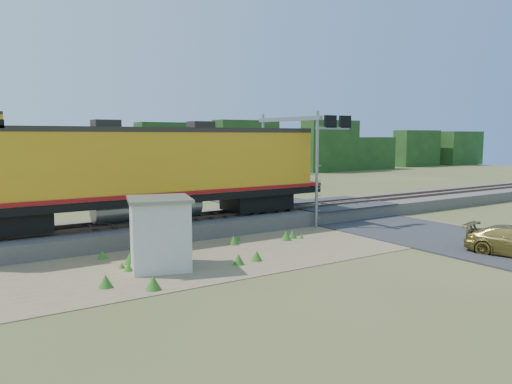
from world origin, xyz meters
TOP-DOWN VIEW (x-y plane):
  - ground at (0.00, 0.00)m, footprint 140.00×140.00m
  - ballast at (0.00, 6.00)m, footprint 70.00×5.00m
  - rails at (0.00, 6.00)m, footprint 70.00×1.54m
  - dirt_shoulder at (-2.00, 0.50)m, footprint 26.00×8.00m
  - road at (7.00, 0.74)m, footprint 7.00×66.00m
  - tree_line_north at (0.00, 38.00)m, footprint 130.00×3.00m
  - weed_clumps at (-3.50, 0.10)m, footprint 15.00×6.20m
  - locomotive at (-6.31, 6.00)m, footprint 21.07×3.21m
  - shed at (-7.94, -0.31)m, footprint 3.04×3.04m
  - signal_gantry at (3.53, 5.34)m, footprint 2.69×6.20m

SIDE VIEW (x-z plane):
  - ground at x=0.00m, z-range 0.00..0.00m
  - weed_clumps at x=-3.50m, z-range -0.28..0.28m
  - dirt_shoulder at x=-2.00m, z-range 0.00..0.03m
  - road at x=7.00m, z-range -0.34..0.52m
  - ballast at x=0.00m, z-range 0.00..0.80m
  - rails at x=0.00m, z-range 0.80..0.96m
  - shed at x=-7.94m, z-range 0.02..2.93m
  - tree_line_north at x=0.00m, z-range -0.18..6.32m
  - locomotive at x=-6.31m, z-range 0.92..6.36m
  - signal_gantry at x=3.53m, z-range 1.71..8.49m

